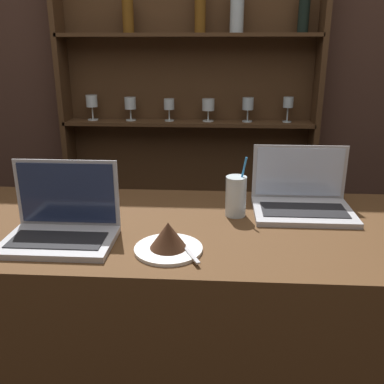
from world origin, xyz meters
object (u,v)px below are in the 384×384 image
at_px(laptop_near, 62,223).
at_px(cake_plate, 168,240).
at_px(laptop_far, 302,198).
at_px(water_glass, 236,196).

height_order(laptop_near, cake_plate, laptop_near).
distance_m(laptop_far, cake_plate, 0.54).
xyz_separation_m(cake_plate, water_glass, (0.20, 0.28, 0.03)).
xyz_separation_m(laptop_near, water_glass, (0.52, 0.22, 0.02)).
bearing_deg(water_glass, cake_plate, -125.29).
bearing_deg(cake_plate, laptop_near, 170.02).
height_order(laptop_near, laptop_far, laptop_near).
distance_m(laptop_near, laptop_far, 0.80).
distance_m(laptop_far, water_glass, 0.24).
bearing_deg(cake_plate, water_glass, 54.71).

